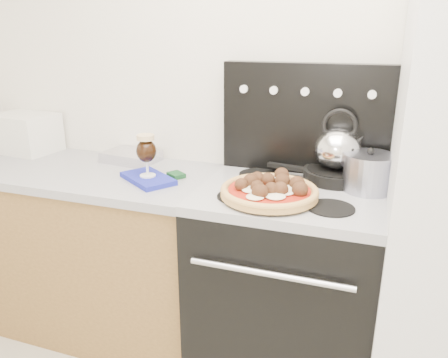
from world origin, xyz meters
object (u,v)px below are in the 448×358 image
at_px(stock_pot, 368,174).
at_px(oven_mitt, 148,178).
at_px(stove_body, 286,289).
at_px(skillet, 335,175).
at_px(pizza, 269,189).
at_px(toaster_oven, 25,133).
at_px(base_cabinet, 84,250).
at_px(pizza_pan, 269,197).
at_px(beer_glass, 147,155).
at_px(tea_kettle, 338,145).

bearing_deg(stock_pot, oven_mitt, -171.64).
height_order(stove_body, oven_mitt, oven_mitt).
xyz_separation_m(oven_mitt, skillet, (0.81, 0.23, 0.03)).
relative_size(stove_body, oven_mitt, 3.25).
height_order(oven_mitt, pizza, pizza).
bearing_deg(toaster_oven, base_cabinet, -15.18).
bearing_deg(pizza_pan, toaster_oven, 167.83).
distance_m(oven_mitt, beer_glass, 0.11).
height_order(base_cabinet, oven_mitt, oven_mitt).
distance_m(oven_mitt, stock_pot, 0.97).
bearing_deg(beer_glass, base_cabinet, 171.72).
xyz_separation_m(stove_body, stock_pot, (0.30, 0.10, 0.55)).
bearing_deg(pizza_pan, tea_kettle, 54.05).
height_order(base_cabinet, tea_kettle, tea_kettle).
relative_size(skillet, tea_kettle, 1.25).
bearing_deg(oven_mitt, toaster_oven, 165.21).
bearing_deg(beer_glass, pizza, -8.04).
relative_size(toaster_oven, stock_pot, 1.66).
height_order(base_cabinet, pizza_pan, pizza_pan).
relative_size(pizza_pan, stock_pot, 1.67).
relative_size(beer_glass, stock_pot, 0.97).
bearing_deg(stove_body, toaster_oven, 172.76).
bearing_deg(skillet, beer_glass, -164.28).
height_order(beer_glass, stock_pot, beer_glass).
xyz_separation_m(stove_body, tea_kettle, (0.16, 0.19, 0.64)).
distance_m(base_cabinet, toaster_oven, 0.75).
distance_m(beer_glass, tea_kettle, 0.85).
relative_size(stove_body, skillet, 3.11).
distance_m(base_cabinet, stove_body, 1.11).
distance_m(base_cabinet, pizza_pan, 1.16).
bearing_deg(base_cabinet, stock_pot, 3.01).
bearing_deg(tea_kettle, beer_glass, -176.66).
bearing_deg(pizza_pan, skillet, 54.05).
distance_m(toaster_oven, stock_pot, 1.86).
relative_size(oven_mitt, stock_pot, 1.34).
bearing_deg(toaster_oven, stock_pot, 2.76).
distance_m(oven_mitt, pizza_pan, 0.59).
bearing_deg(base_cabinet, beer_glass, -8.28).
bearing_deg(skillet, tea_kettle, 0.00).
bearing_deg(toaster_oven, tea_kettle, 5.49).
distance_m(oven_mitt, skillet, 0.85).
xyz_separation_m(stove_body, toaster_oven, (-1.55, 0.20, 0.57)).
relative_size(beer_glass, skillet, 0.70).
distance_m(toaster_oven, pizza, 1.53).
bearing_deg(pizza, tea_kettle, 54.05).
bearing_deg(pizza, toaster_oven, 167.83).
xyz_separation_m(base_cabinet, pizza_pan, (1.04, -0.15, 0.50)).
bearing_deg(oven_mitt, skillet, 15.72).
bearing_deg(base_cabinet, skillet, 7.34).
xyz_separation_m(oven_mitt, beer_glass, (0.00, 0.00, 0.11)).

